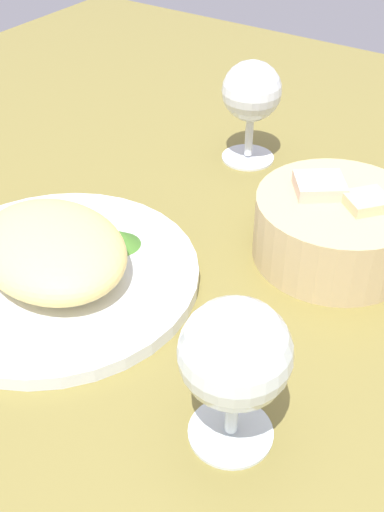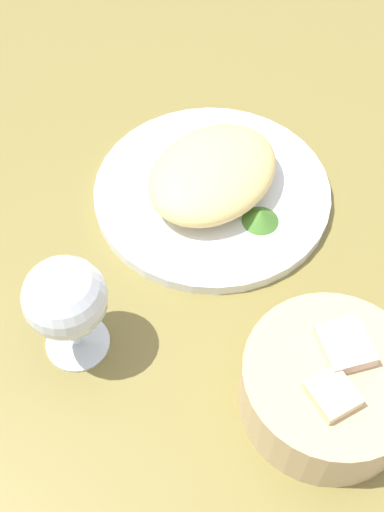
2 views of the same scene
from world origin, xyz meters
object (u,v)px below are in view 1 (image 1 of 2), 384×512
plate (56,276)px  wine_glass_far (251,96)px  bread_basket (335,226)px  wine_glass_near (235,358)px

plate → wine_glass_far: 32.65cm
plate → bread_basket: (20.44, 18.84, 2.84)cm
bread_basket → wine_glass_near: bearing=-83.3°
wine_glass_near → wine_glass_far: size_ratio=0.99×
bread_basket → wine_glass_near: size_ratio=1.29×
bread_basket → wine_glass_near: wine_glass_near is taller
plate → wine_glass_far: wine_glass_far is taller
plate → wine_glass_far: bearing=84.1°
wine_glass_near → wine_glass_far: 42.46cm
plate → bread_basket: 27.94cm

